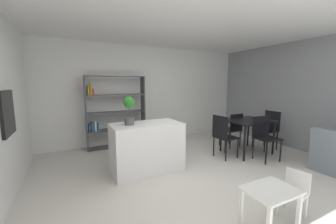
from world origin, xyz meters
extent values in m
plane|color=beige|center=(0.00, 0.00, 0.00)|extent=(9.00, 9.00, 0.00)
cube|color=white|center=(0.00, 0.00, 2.68)|extent=(6.55, 5.69, 0.06)
cube|color=white|center=(0.00, 2.81, 1.32)|extent=(6.55, 0.06, 2.65)
cube|color=gray|center=(3.24, 0.00, 1.32)|extent=(0.06, 5.69, 2.65)
cube|color=black|center=(-2.56, 0.80, 1.23)|extent=(0.04, 0.58, 0.62)
cylinder|color=#B7BABC|center=(-2.59, 0.80, 1.49)|extent=(0.02, 0.47, 0.02)
cube|color=white|center=(-0.55, 0.82, 0.45)|extent=(1.28, 0.70, 0.90)
cylinder|color=#4C4C51|center=(-0.86, 0.84, 0.96)|extent=(0.17, 0.17, 0.12)
cylinder|color=#476633|center=(-0.86, 0.84, 1.12)|extent=(0.01, 0.01, 0.20)
sphere|color=#277B25|center=(-0.86, 0.84, 1.30)|extent=(0.20, 0.20, 0.20)
cube|color=#4C4C51|center=(-1.45, 2.52, 0.91)|extent=(0.02, 0.31, 1.81)
cube|color=#4C4C51|center=(-0.01, 2.52, 0.91)|extent=(0.02, 0.31, 1.81)
cube|color=#4C4C51|center=(-0.73, 2.52, 1.80)|extent=(1.46, 0.31, 0.02)
cube|color=#4C4C51|center=(-0.73, 2.52, 0.01)|extent=(1.46, 0.31, 0.02)
cube|color=#4C4C51|center=(-0.73, 2.52, 0.46)|extent=(1.42, 0.31, 0.02)
cube|color=#4C4C51|center=(-0.73, 2.52, 0.91)|extent=(1.42, 0.31, 0.02)
cube|color=#4C4C51|center=(-0.73, 2.52, 1.35)|extent=(1.42, 0.31, 0.02)
cube|color=#2D6BAD|center=(-1.39, 2.52, 0.56)|extent=(0.03, 0.25, 0.17)
cube|color=#2D6BAD|center=(-1.33, 2.52, 0.58)|extent=(0.04, 0.25, 0.21)
cube|color=silver|center=(-1.26, 2.52, 0.59)|extent=(0.05, 0.25, 0.24)
cube|color=#2D6BAD|center=(-1.19, 2.52, 0.57)|extent=(0.03, 0.25, 0.18)
cube|color=gold|center=(-1.37, 2.52, 1.47)|extent=(0.03, 0.25, 0.22)
cube|color=gold|center=(-1.31, 2.52, 1.48)|extent=(0.03, 0.25, 0.25)
cube|color=red|center=(-1.27, 2.52, 1.43)|extent=(0.04, 0.25, 0.14)
cube|color=white|center=(0.16, -1.23, 0.44)|extent=(0.58, 0.44, 0.03)
cube|color=white|center=(0.41, -1.41, 0.21)|extent=(0.04, 0.04, 0.43)
cube|color=white|center=(-0.09, -1.05, 0.21)|extent=(0.04, 0.04, 0.43)
cube|color=white|center=(0.41, -1.05, 0.21)|extent=(0.04, 0.04, 0.43)
cube|color=silver|center=(0.58, -1.23, 0.29)|extent=(0.33, 0.33, 0.02)
cube|color=silver|center=(0.70, -1.21, 0.43)|extent=(0.08, 0.28, 0.25)
cube|color=silver|center=(0.44, -1.14, 0.14)|extent=(0.03, 0.03, 0.28)
cube|color=silver|center=(0.49, -1.37, 0.14)|extent=(0.03, 0.03, 0.28)
cube|color=silver|center=(0.67, -1.10, 0.14)|extent=(0.03, 0.03, 0.28)
cube|color=silver|center=(0.71, -1.32, 0.14)|extent=(0.03, 0.03, 0.28)
cube|color=black|center=(1.89, 0.66, 0.77)|extent=(1.04, 0.84, 0.03)
cylinder|color=black|center=(1.43, 0.30, 0.38)|extent=(0.04, 0.04, 0.76)
cylinder|color=black|center=(2.35, 0.30, 0.38)|extent=(0.04, 0.04, 0.76)
cylinder|color=black|center=(1.43, 1.02, 0.38)|extent=(0.04, 0.04, 0.76)
cylinder|color=black|center=(2.35, 1.02, 0.38)|extent=(0.04, 0.04, 0.76)
cube|color=black|center=(1.89, 0.12, 0.48)|extent=(0.49, 0.45, 0.03)
cube|color=black|center=(1.91, 0.31, 0.71)|extent=(0.46, 0.07, 0.43)
cylinder|color=black|center=(1.68, -0.03, 0.23)|extent=(0.03, 0.03, 0.47)
cylinder|color=black|center=(2.07, -0.07, 0.23)|extent=(0.03, 0.03, 0.47)
cylinder|color=black|center=(1.71, 0.31, 0.23)|extent=(0.03, 0.03, 0.47)
cylinder|color=black|center=(2.11, 0.27, 0.23)|extent=(0.03, 0.03, 0.47)
cube|color=black|center=(2.53, 0.66, 0.47)|extent=(0.49, 0.47, 0.03)
cube|color=black|center=(2.74, 0.64, 0.71)|extent=(0.07, 0.44, 0.47)
cylinder|color=black|center=(2.35, 0.87, 0.23)|extent=(0.03, 0.03, 0.46)
cylinder|color=black|center=(2.32, 0.49, 0.23)|extent=(0.03, 0.03, 0.46)
cylinder|color=black|center=(2.74, 0.83, 0.23)|extent=(0.03, 0.03, 0.46)
cylinder|color=black|center=(2.71, 0.46, 0.23)|extent=(0.03, 0.03, 0.46)
cube|color=black|center=(1.89, 1.20, 0.44)|extent=(0.40, 0.44, 0.03)
cube|color=black|center=(1.89, 1.00, 0.67)|extent=(0.40, 0.03, 0.42)
cylinder|color=black|center=(2.06, 1.39, 0.22)|extent=(0.03, 0.03, 0.43)
cylinder|color=black|center=(1.72, 1.39, 0.22)|extent=(0.03, 0.03, 0.43)
cylinder|color=black|center=(2.06, 1.01, 0.22)|extent=(0.03, 0.03, 0.43)
cylinder|color=black|center=(1.72, 1.01, 0.22)|extent=(0.03, 0.03, 0.43)
cube|color=black|center=(1.25, 0.66, 0.45)|extent=(0.45, 0.45, 0.03)
cube|color=black|center=(1.06, 0.65, 0.71)|extent=(0.06, 0.43, 0.48)
cylinder|color=black|center=(1.44, 0.49, 0.22)|extent=(0.03, 0.03, 0.44)
cylinder|color=black|center=(1.42, 0.86, 0.22)|extent=(0.03, 0.03, 0.44)
cylinder|color=black|center=(1.08, 0.47, 0.22)|extent=(0.03, 0.03, 0.44)
cylinder|color=black|center=(1.06, 0.83, 0.22)|extent=(0.03, 0.03, 0.44)
cube|color=slate|center=(2.71, -0.59, 0.50)|extent=(0.67, 0.14, 0.20)
camera|label=1|loc=(-1.81, -2.58, 1.63)|focal=21.35mm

